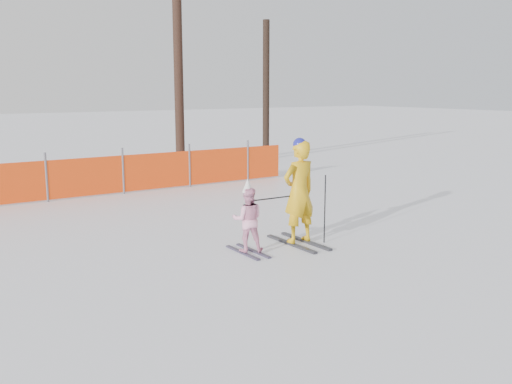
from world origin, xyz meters
TOP-DOWN VIEW (x-y plane):
  - ground at (0.00, 0.00)m, footprint 120.00×120.00m
  - adult at (0.74, 0.20)m, footprint 0.70×1.42m
  - child at (-0.35, 0.23)m, footprint 0.69×1.03m
  - ski_poles at (0.80, 0.09)m, footprint 1.43×0.25m
  - safety_fence at (-2.59, 6.81)m, footprint 15.19×0.06m
  - tree_trunks at (4.93, 10.66)m, footprint 4.34×0.81m

SIDE VIEW (x-z plane):
  - ground at x=0.00m, z-range 0.00..0.00m
  - safety_fence at x=-2.59m, z-range -0.07..1.18m
  - child at x=-0.35m, z-range -0.06..1.26m
  - ski_poles at x=0.80m, z-range 0.11..1.38m
  - adult at x=0.74m, z-range 0.00..1.96m
  - tree_trunks at x=4.93m, z-range -0.08..5.78m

